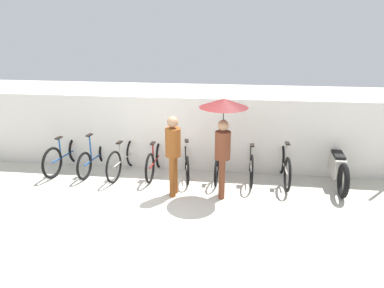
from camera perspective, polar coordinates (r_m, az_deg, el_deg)
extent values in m
plane|color=beige|center=(7.47, -5.66, -10.11)|extent=(30.00, 30.00, 0.00)
cube|color=silver|center=(9.11, -2.88, 1.52)|extent=(14.45, 0.12, 1.81)
torus|color=black|center=(10.16, -17.07, -0.63)|extent=(0.18, 0.75, 0.75)
torus|color=black|center=(9.34, -20.53, -2.70)|extent=(0.18, 0.75, 0.75)
cylinder|color=#19478C|center=(9.74, -18.72, -1.63)|extent=(0.20, 1.06, 0.04)
cylinder|color=#19478C|center=(9.52, -19.49, -0.60)|extent=(0.04, 0.04, 0.49)
cube|color=black|center=(9.44, -19.66, 0.89)|extent=(0.12, 0.21, 0.03)
cylinder|color=#19478C|center=(10.05, -17.26, 1.31)|extent=(0.04, 0.04, 0.72)
cylinder|color=#19478C|center=(9.95, -17.46, 3.30)|extent=(0.44, 0.09, 0.03)
torus|color=black|center=(9.93, -13.07, -0.98)|extent=(0.13, 0.67, 0.67)
torus|color=black|center=(9.04, -16.10, -3.23)|extent=(0.13, 0.67, 0.67)
cylinder|color=#19478C|center=(9.48, -14.51, -2.05)|extent=(0.16, 1.09, 0.04)
cylinder|color=#19478C|center=(9.22, -15.21, -0.63)|extent=(0.04, 0.04, 0.63)
cube|color=black|center=(9.12, -15.38, 1.33)|extent=(0.11, 0.21, 0.03)
cylinder|color=#19478C|center=(9.81, -13.23, 1.11)|extent=(0.04, 0.04, 0.76)
cylinder|color=#19478C|center=(9.71, -13.40, 3.25)|extent=(0.44, 0.08, 0.03)
torus|color=black|center=(9.59, -8.97, -1.17)|extent=(0.16, 0.75, 0.75)
torus|color=black|center=(8.69, -11.82, -3.46)|extent=(0.16, 0.75, 0.75)
cylinder|color=#A59E93|center=(9.13, -10.33, -2.26)|extent=(0.19, 1.06, 0.04)
cylinder|color=#A59E93|center=(8.90, -10.92, -1.27)|extent=(0.04, 0.04, 0.46)
cube|color=black|center=(8.82, -11.02, 0.24)|extent=(0.12, 0.21, 0.03)
cylinder|color=#A59E93|center=(9.48, -9.08, 0.81)|extent=(0.04, 0.04, 0.70)
cylinder|color=#A59E93|center=(9.38, -9.19, 2.84)|extent=(0.44, 0.09, 0.03)
torus|color=black|center=(9.43, -4.91, -1.51)|extent=(0.08, 0.70, 0.70)
torus|color=black|center=(8.56, -6.44, -3.69)|extent=(0.08, 0.70, 0.70)
cylinder|color=maroon|center=(8.99, -5.63, -2.55)|extent=(0.07, 0.96, 0.04)
cylinder|color=maroon|center=(8.75, -5.96, -1.47)|extent=(0.04, 0.04, 0.48)
cube|color=black|center=(8.67, -6.01, 0.12)|extent=(0.10, 0.20, 0.03)
cylinder|color=maroon|center=(9.31, -4.97, 0.54)|extent=(0.04, 0.04, 0.71)
cylinder|color=maroon|center=(9.21, -5.03, 2.65)|extent=(0.44, 0.04, 0.03)
torus|color=black|center=(9.32, -1.00, -1.79)|extent=(0.17, 0.66, 0.66)
torus|color=black|center=(8.43, -0.69, -4.05)|extent=(0.17, 0.66, 0.66)
cylinder|color=#A59E93|center=(8.87, -0.85, -2.87)|extent=(0.21, 0.94, 0.04)
cylinder|color=#A59E93|center=(8.61, -0.81, -1.45)|extent=(0.04, 0.04, 0.59)
cube|color=black|center=(8.51, -0.82, 0.51)|extent=(0.13, 0.21, 0.03)
cylinder|color=#A59E93|center=(9.20, -1.02, 0.22)|extent=(0.04, 0.04, 0.69)
cylinder|color=#A59E93|center=(9.10, -1.03, 2.28)|extent=(0.44, 0.11, 0.03)
torus|color=black|center=(9.25, 4.29, -1.97)|extent=(0.07, 0.68, 0.68)
torus|color=black|center=(8.36, 3.73, -4.25)|extent=(0.07, 0.68, 0.68)
cylinder|color=black|center=(8.80, 4.02, -3.05)|extent=(0.07, 0.96, 0.04)
cylinder|color=black|center=(8.54, 3.97, -1.60)|extent=(0.04, 0.04, 0.60)
cube|color=black|center=(8.44, 4.01, 0.40)|extent=(0.10, 0.20, 0.03)
cylinder|color=black|center=(9.13, 4.34, 0.13)|extent=(0.04, 0.04, 0.72)
cylinder|color=black|center=(9.02, 4.40, 2.29)|extent=(0.44, 0.04, 0.03)
torus|color=black|center=(9.27, 8.86, -1.81)|extent=(0.05, 0.76, 0.76)
torus|color=black|center=(8.35, 9.06, -4.18)|extent=(0.05, 0.76, 0.76)
cylinder|color=#A59E93|center=(8.81, 8.95, -2.93)|extent=(0.04, 0.99, 0.04)
cylinder|color=#A59E93|center=(8.56, 9.07, -1.83)|extent=(0.04, 0.04, 0.49)
cube|color=black|center=(8.47, 9.16, -0.18)|extent=(0.09, 0.20, 0.03)
cylinder|color=#A59E93|center=(9.17, 8.95, -0.10)|extent=(0.04, 0.04, 0.59)
cylinder|color=#A59E93|center=(9.08, 9.04, 1.66)|extent=(0.44, 0.03, 0.03)
torus|color=black|center=(9.29, 13.47, -2.07)|extent=(0.08, 0.76, 0.76)
torus|color=black|center=(8.35, 14.33, -4.54)|extent=(0.08, 0.76, 0.76)
cylinder|color=#A59E93|center=(8.82, 13.87, -3.24)|extent=(0.06, 1.02, 0.04)
cylinder|color=#A59E93|center=(8.55, 14.18, -1.86)|extent=(0.04, 0.04, 0.59)
cube|color=black|center=(8.45, 14.34, 0.09)|extent=(0.09, 0.20, 0.03)
cylinder|color=#A59E93|center=(9.19, 13.60, -0.36)|extent=(0.04, 0.04, 0.59)
cylinder|color=#A59E93|center=(9.10, 13.74, 1.39)|extent=(0.44, 0.04, 0.03)
cylinder|color=brown|center=(7.83, -3.01, -5.08)|extent=(0.13, 0.13, 0.88)
cylinder|color=brown|center=(7.99, -2.66, -4.57)|extent=(0.13, 0.13, 0.88)
cylinder|color=brown|center=(7.64, -2.92, 0.26)|extent=(0.32, 0.32, 0.60)
sphere|color=#997051|center=(7.52, -2.97, 3.39)|extent=(0.23, 0.23, 0.23)
cylinder|color=brown|center=(7.76, 4.57, -5.44)|extent=(0.13, 0.13, 0.85)
cylinder|color=brown|center=(7.92, 4.56, -4.91)|extent=(0.13, 0.13, 0.85)
cylinder|color=brown|center=(7.58, 4.70, -0.20)|extent=(0.32, 0.32, 0.58)
sphere|color=tan|center=(7.46, 4.78, 2.86)|extent=(0.22, 0.22, 0.22)
cylinder|color=#332D28|center=(7.60, 4.77, 2.94)|extent=(0.02, 0.02, 0.72)
cone|color=#591919|center=(7.49, 4.86, 6.25)|extent=(0.99, 0.99, 0.18)
torus|color=black|center=(9.69, 20.41, -1.96)|extent=(0.14, 0.74, 0.74)
torus|color=black|center=(8.44, 22.05, -5.20)|extent=(0.14, 0.74, 0.74)
cube|color=#ADA89E|center=(9.03, 21.23, -3.00)|extent=(0.27, 0.77, 0.44)
cube|color=black|center=(8.95, 21.41, -1.51)|extent=(0.24, 0.54, 0.06)
cylinder|color=#B2B2B7|center=(9.52, 20.78, 1.14)|extent=(0.58, 0.06, 0.03)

